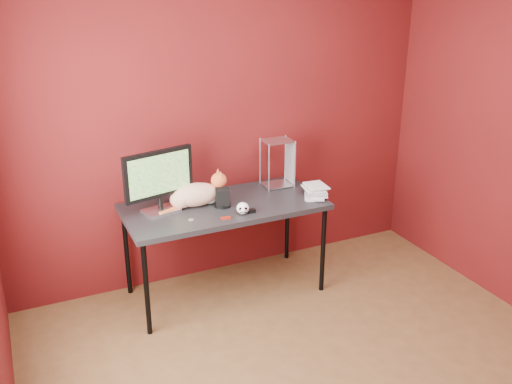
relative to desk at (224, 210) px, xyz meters
name	(u,v)px	position (x,y,z in m)	size (l,w,h in m)	color
room	(348,168)	(0.15, -1.37, 0.75)	(3.52, 3.52, 2.61)	brown
desk	(224,210)	(0.00, 0.00, 0.00)	(1.50, 0.70, 0.75)	black
monitor	(159,178)	(-0.47, 0.06, 0.31)	(0.53, 0.22, 0.46)	silver
cat	(196,194)	(-0.20, 0.07, 0.14)	(0.55, 0.21, 0.26)	#CA5E2A
skull_mug	(243,208)	(0.05, -0.23, 0.10)	(0.09, 0.10, 0.09)	white
speaker	(223,198)	(-0.03, -0.03, 0.11)	(0.12, 0.12, 0.14)	black
book_stack	(307,134)	(0.63, -0.12, 0.55)	(0.23, 0.25, 1.00)	beige
wire_rack	(277,163)	(0.54, 0.19, 0.25)	(0.24, 0.20, 0.39)	silver
pocket_knife	(226,218)	(-0.09, -0.25, 0.06)	(0.07, 0.02, 0.01)	#A91E0D
black_gadget	(252,211)	(0.12, -0.23, 0.06)	(0.06, 0.03, 0.03)	black
washer	(191,220)	(-0.32, -0.17, 0.05)	(0.04, 0.04, 0.00)	silver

